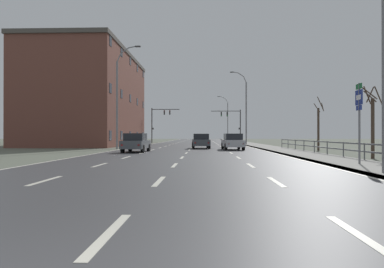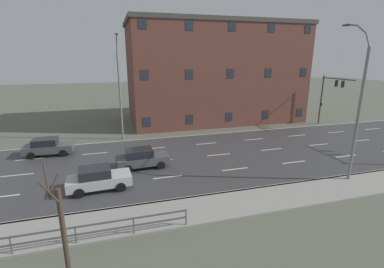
{
  "view_description": "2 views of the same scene",
  "coord_description": "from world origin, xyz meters",
  "px_view_note": "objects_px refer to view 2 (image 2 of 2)",
  "views": [
    {
      "loc": [
        1.34,
        -2.71,
        1.41
      ],
      "look_at": [
        -0.37,
        46.95,
        1.6
      ],
      "focal_mm": 31.48,
      "sensor_mm": 36.0,
      "label": 1
    },
    {
      "loc": [
        22.23,
        30.82,
        8.59
      ],
      "look_at": [
        0.0,
        37.27,
        2.17
      ],
      "focal_mm": 26.11,
      "sensor_mm": 36.0,
      "label": 2
    }
  ],
  "objects_px": {
    "street_lamp_midground": "(358,107)",
    "car_mid_centre": "(48,147)",
    "traffic_signal_left": "(329,92)",
    "car_far_left": "(98,178)",
    "car_far_right": "(142,158)",
    "brick_building": "(214,72)",
    "street_lamp_left_bank": "(120,91)"
  },
  "relations": [
    {
      "from": "street_lamp_midground",
      "to": "car_mid_centre",
      "type": "xyz_separation_m",
      "value": [
        -11.72,
        -21.77,
        -4.48
      ]
    },
    {
      "from": "traffic_signal_left",
      "to": "car_mid_centre",
      "type": "distance_m",
      "value": 32.38
    },
    {
      "from": "car_far_left",
      "to": "car_mid_centre",
      "type": "relative_size",
      "value": 1.01
    },
    {
      "from": "car_far_right",
      "to": "car_mid_centre",
      "type": "bearing_deg",
      "value": -127.62
    },
    {
      "from": "traffic_signal_left",
      "to": "car_mid_centre",
      "type": "xyz_separation_m",
      "value": [
        2.43,
        -32.09,
        -3.5
      ]
    },
    {
      "from": "car_far_left",
      "to": "brick_building",
      "type": "relative_size",
      "value": 0.18
    },
    {
      "from": "street_lamp_left_bank",
      "to": "car_far_left",
      "type": "height_order",
      "value": "street_lamp_left_bank"
    },
    {
      "from": "car_mid_centre",
      "to": "brick_building",
      "type": "relative_size",
      "value": 0.18
    },
    {
      "from": "car_far_right",
      "to": "brick_building",
      "type": "bearing_deg",
      "value": 139.93
    },
    {
      "from": "car_far_right",
      "to": "brick_building",
      "type": "xyz_separation_m",
      "value": [
        -15.88,
        11.88,
        5.73
      ]
    },
    {
      "from": "street_lamp_midground",
      "to": "traffic_signal_left",
      "type": "bearing_deg",
      "value": 143.87
    },
    {
      "from": "street_lamp_midground",
      "to": "street_lamp_left_bank",
      "type": "relative_size",
      "value": 1.01
    },
    {
      "from": "brick_building",
      "to": "car_far_left",
      "type": "bearing_deg",
      "value": -38.53
    },
    {
      "from": "traffic_signal_left",
      "to": "car_mid_centre",
      "type": "height_order",
      "value": "traffic_signal_left"
    },
    {
      "from": "car_far_left",
      "to": "street_lamp_left_bank",
      "type": "bearing_deg",
      "value": 166.23
    },
    {
      "from": "street_lamp_midground",
      "to": "car_mid_centre",
      "type": "distance_m",
      "value": 25.13
    },
    {
      "from": "car_far_left",
      "to": "car_far_right",
      "type": "bearing_deg",
      "value": 130.33
    },
    {
      "from": "traffic_signal_left",
      "to": "car_far_right",
      "type": "distance_m",
      "value": 25.75
    },
    {
      "from": "car_mid_centre",
      "to": "brick_building",
      "type": "distance_m",
      "value": 23.04
    },
    {
      "from": "car_mid_centre",
      "to": "car_far_right",
      "type": "height_order",
      "value": "same"
    },
    {
      "from": "car_far_right",
      "to": "brick_building",
      "type": "distance_m",
      "value": 20.64
    },
    {
      "from": "street_lamp_left_bank",
      "to": "car_mid_centre",
      "type": "bearing_deg",
      "value": -64.67
    },
    {
      "from": "street_lamp_left_bank",
      "to": "traffic_signal_left",
      "type": "distance_m",
      "value": 25.43
    },
    {
      "from": "car_far_left",
      "to": "brick_building",
      "type": "xyz_separation_m",
      "value": [
        -18.96,
        15.09,
        5.73
      ]
    },
    {
      "from": "traffic_signal_left",
      "to": "brick_building",
      "type": "height_order",
      "value": "brick_building"
    },
    {
      "from": "traffic_signal_left",
      "to": "car_far_left",
      "type": "bearing_deg",
      "value": -68.52
    },
    {
      "from": "street_lamp_left_bank",
      "to": "car_far_right",
      "type": "bearing_deg",
      "value": 7.4
    },
    {
      "from": "car_far_left",
      "to": "car_far_right",
      "type": "distance_m",
      "value": 4.45
    },
    {
      "from": "street_lamp_left_bank",
      "to": "brick_building",
      "type": "bearing_deg",
      "value": 119.63
    },
    {
      "from": "brick_building",
      "to": "car_far_right",
      "type": "bearing_deg",
      "value": -36.8
    },
    {
      "from": "street_lamp_midground",
      "to": "car_far_right",
      "type": "height_order",
      "value": "street_lamp_midground"
    },
    {
      "from": "traffic_signal_left",
      "to": "brick_building",
      "type": "distance_m",
      "value": 15.01
    }
  ]
}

